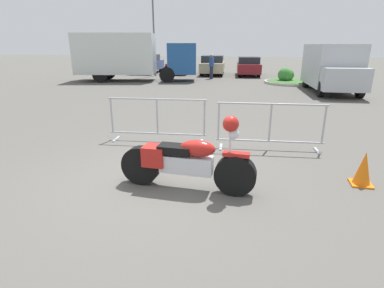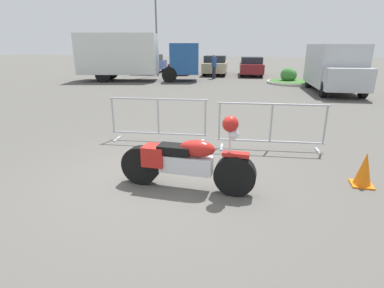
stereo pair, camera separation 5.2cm
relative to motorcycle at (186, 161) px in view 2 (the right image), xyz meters
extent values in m
plane|color=#54514C|center=(-0.54, 0.16, -0.49)|extent=(120.00, 120.00, 0.00)
cylinder|color=black|center=(0.80, -0.02, -0.16)|extent=(0.66, 0.20, 0.66)
cylinder|color=black|center=(-0.80, 0.02, -0.16)|extent=(0.66, 0.20, 0.66)
cube|color=silver|center=(0.00, 0.00, -0.05)|extent=(0.87, 0.27, 0.29)
ellipsoid|color=#B21E19|center=(0.19, 0.00, 0.23)|extent=(0.58, 0.28, 0.27)
cube|color=black|center=(-0.19, 0.00, 0.19)|extent=(0.54, 0.30, 0.12)
cube|color=#B21E19|center=(-0.54, 0.01, 0.05)|extent=(0.38, 0.34, 0.33)
cube|color=#B21E19|center=(0.80, -0.02, 0.19)|extent=(0.42, 0.15, 0.06)
cylinder|color=silver|center=(0.70, -0.01, 0.33)|extent=(0.04, 0.04, 0.46)
sphere|color=silver|center=(0.75, -0.02, 0.51)|extent=(0.16, 0.16, 0.16)
sphere|color=#B21E19|center=(0.70, -0.01, 0.67)|extent=(0.25, 0.25, 0.25)
cylinder|color=#9EA0A5|center=(-1.33, 2.33, 0.56)|extent=(2.39, 0.30, 0.04)
cylinder|color=#9EA0A5|center=(-1.33, 2.33, -0.29)|extent=(2.39, 0.30, 0.04)
cylinder|color=#9EA0A5|center=(-2.47, 2.20, 0.14)|extent=(0.05, 0.05, 0.85)
cylinder|color=#9EA0A5|center=(-1.33, 2.33, 0.14)|extent=(0.05, 0.05, 0.85)
cylinder|color=#9EA0A5|center=(-0.19, 2.45, 0.14)|extent=(0.05, 0.05, 0.85)
cube|color=#9EA0A5|center=(-2.40, 2.21, -0.47)|extent=(0.11, 0.44, 0.03)
cube|color=#9EA0A5|center=(-0.26, 2.45, -0.47)|extent=(0.11, 0.44, 0.03)
cylinder|color=#9EA0A5|center=(1.33, 2.33, 0.56)|extent=(2.39, 0.30, 0.04)
cylinder|color=#9EA0A5|center=(1.33, 2.33, -0.29)|extent=(2.39, 0.30, 0.04)
cylinder|color=#9EA0A5|center=(0.19, 2.20, 0.14)|extent=(0.05, 0.05, 0.85)
cylinder|color=#9EA0A5|center=(1.33, 2.33, 0.14)|extent=(0.05, 0.05, 0.85)
cylinder|color=#9EA0A5|center=(2.47, 2.45, 0.14)|extent=(0.05, 0.05, 0.85)
cube|color=#9EA0A5|center=(0.26, 2.21, -0.47)|extent=(0.11, 0.44, 0.03)
cube|color=#9EA0A5|center=(2.40, 2.45, -0.47)|extent=(0.11, 0.44, 0.03)
cube|color=silver|center=(-8.40, 14.19, 1.24)|extent=(5.40, 3.43, 2.50)
cube|color=#1E4C8C|center=(-4.22, 15.22, 0.94)|extent=(2.27, 2.55, 1.90)
cylinder|color=black|center=(-5.36, 15.94, -0.01)|extent=(1.00, 0.50, 0.96)
cylinder|color=black|center=(-4.89, 14.06, -0.01)|extent=(1.00, 0.50, 0.96)
cylinder|color=black|center=(-9.45, 14.93, -0.01)|extent=(1.00, 0.50, 0.96)
cylinder|color=black|center=(-8.99, 13.05, -0.01)|extent=(1.00, 0.50, 0.96)
cube|color=#B2B7BC|center=(4.33, 12.52, 0.82)|extent=(2.33, 4.25, 2.00)
cube|color=#B2B7BC|center=(4.54, 10.02, 0.35)|extent=(1.97, 1.05, 1.00)
cylinder|color=black|center=(5.34, 10.49, -0.13)|extent=(0.30, 0.74, 0.72)
cylinder|color=black|center=(3.67, 10.35, -0.13)|extent=(0.30, 0.74, 0.72)
cylinder|color=black|center=(5.07, 13.78, -0.13)|extent=(0.30, 0.74, 0.72)
cylinder|color=black|center=(3.39, 13.64, -0.13)|extent=(0.30, 0.74, 0.72)
cube|color=black|center=(-11.44, 20.66, 0.13)|extent=(2.23, 4.54, 0.71)
cube|color=#1E232B|center=(-11.42, 20.50, 0.74)|extent=(1.86, 2.40, 0.51)
cylinder|color=black|center=(-12.33, 21.97, -0.16)|extent=(0.29, 0.67, 0.65)
cylinder|color=black|center=(-10.84, 22.13, -0.16)|extent=(0.29, 0.67, 0.65)
cylinder|color=black|center=(-12.03, 19.18, -0.16)|extent=(0.29, 0.67, 0.65)
cylinder|color=black|center=(-10.55, 19.34, -0.16)|extent=(0.29, 0.67, 0.65)
cube|color=#284799|center=(-8.62, 20.34, 0.14)|extent=(2.26, 4.60, 0.72)
cube|color=#1E232B|center=(-8.60, 20.19, 0.76)|extent=(1.89, 2.43, 0.52)
cylinder|color=black|center=(-9.52, 21.67, -0.16)|extent=(0.30, 0.68, 0.66)
cylinder|color=black|center=(-8.02, 21.83, -0.16)|extent=(0.30, 0.68, 0.66)
cylinder|color=black|center=(-9.23, 18.85, -0.16)|extent=(0.30, 0.68, 0.66)
cylinder|color=black|center=(-7.72, 19.01, -0.16)|extent=(0.30, 0.68, 0.66)
cube|color=#B21E19|center=(-5.80, 20.29, 0.08)|extent=(2.03, 4.12, 0.65)
cube|color=#1E232B|center=(-5.79, 20.15, 0.63)|extent=(1.69, 2.18, 0.46)
cylinder|color=black|center=(-6.61, 21.48, -0.19)|extent=(0.26, 0.61, 0.59)
cylinder|color=black|center=(-5.26, 21.62, -0.19)|extent=(0.26, 0.61, 0.59)
cylinder|color=black|center=(-6.35, 18.95, -0.19)|extent=(0.26, 0.61, 0.59)
cylinder|color=black|center=(-4.99, 19.09, -0.19)|extent=(0.26, 0.61, 0.59)
cube|color=tan|center=(-2.99, 19.98, 0.13)|extent=(2.23, 4.53, 0.71)
cube|color=#1E232B|center=(-2.97, 19.83, 0.74)|extent=(1.86, 2.40, 0.51)
cylinder|color=black|center=(-3.88, 21.29, -0.16)|extent=(0.29, 0.67, 0.65)
cylinder|color=black|center=(-2.39, 21.45, -0.16)|extent=(0.29, 0.67, 0.65)
cylinder|color=black|center=(-3.58, 18.51, -0.16)|extent=(0.29, 0.67, 0.65)
cylinder|color=black|center=(-2.10, 18.67, -0.16)|extent=(0.29, 0.67, 0.65)
cube|color=maroon|center=(-0.17, 19.87, 0.10)|extent=(2.12, 4.32, 0.68)
cube|color=#1E232B|center=(-0.15, 19.73, 0.68)|extent=(1.77, 2.28, 0.48)
cylinder|color=black|center=(-1.02, 21.12, -0.18)|extent=(0.28, 0.64, 0.62)
cylinder|color=black|center=(0.40, 21.27, -0.18)|extent=(0.28, 0.64, 0.62)
cylinder|color=black|center=(-0.74, 18.47, -0.18)|extent=(0.28, 0.64, 0.62)
cylinder|color=black|center=(0.68, 18.62, -0.18)|extent=(0.28, 0.64, 0.62)
cylinder|color=#262838|center=(-2.55, 16.92, -0.06)|extent=(0.25, 0.25, 0.85)
cylinder|color=#2D4C8C|center=(-2.55, 16.92, 0.67)|extent=(0.36, 0.36, 0.62)
sphere|color=tan|center=(-2.55, 16.92, 1.09)|extent=(0.22, 0.22, 0.22)
cylinder|color=#ADA89E|center=(2.75, 15.42, -0.42)|extent=(3.27, 3.27, 0.14)
cylinder|color=#38662D|center=(2.75, 15.42, -0.34)|extent=(3.01, 3.01, 0.02)
sphere|color=#3D7A38|center=(2.35, 15.61, 0.02)|extent=(0.87, 0.87, 0.87)
sphere|color=#33702D|center=(2.55, 15.86, -0.02)|extent=(0.76, 0.76, 0.76)
cube|color=orange|center=(2.87, 0.84, -0.47)|extent=(0.34, 0.34, 0.03)
cone|color=orange|center=(2.87, 0.84, -0.18)|extent=(0.28, 0.28, 0.56)
cylinder|color=#595B60|center=(-7.07, 17.82, 2.26)|extent=(0.12, 0.12, 5.50)
camera|label=1|loc=(1.14, -4.36, 1.79)|focal=28.00mm
camera|label=2|loc=(1.19, -4.35, 1.79)|focal=28.00mm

